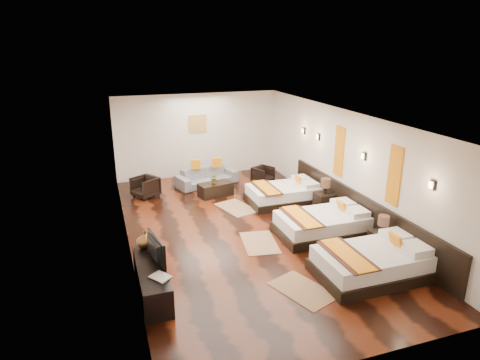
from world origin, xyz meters
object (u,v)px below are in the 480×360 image
object	(u,v)px
book	(155,280)
table_plant	(214,179)
tv	(152,250)
nightstand_b	(324,200)
armchair_right	(263,175)
bed_near	(373,262)
bed_far	(284,194)
armchair_left	(145,187)
coffee_table	(215,189)
tv_console	(152,280)
sofa	(207,176)
bed_mid	(323,224)
figurine	(145,239)
nightstand_a	(381,240)

from	to	relation	value
book	table_plant	distance (m)	5.66
tv	table_plant	size ratio (longest dim) A/B	3.14
nightstand_b	armchair_right	size ratio (longest dim) A/B	1.60
bed_near	armchair_right	distance (m)	6.06
tv	nightstand_b	bearing A→B (deg)	-76.42
bed_far	tv	size ratio (longest dim) A/B	2.30
book	armchair_right	xyz separation A→B (m)	(4.29, 5.80, -0.30)
bed_near	armchair_left	bearing A→B (deg)	121.96
book	coffee_table	distance (m)	5.69
bed_near	nightstand_b	world-z (taller)	nightstand_b
tv_console	sofa	bearing A→B (deg)	66.24
bed_far	sofa	distance (m)	2.80
nightstand_b	bed_near	bearing A→B (deg)	-103.10
book	bed_near	bearing A→B (deg)	-3.58
bed_mid	armchair_right	distance (m)	4.10
tv	figurine	size ratio (longest dim) A/B	2.46
sofa	armchair_right	bearing A→B (deg)	-27.12
nightstand_a	tv_console	bearing A→B (deg)	179.61
figurine	armchair_right	size ratio (longest dim) A/B	0.60
bed_mid	tv_console	size ratio (longest dim) A/B	1.19
tv_console	tv	bearing A→B (deg)	72.74
nightstand_a	sofa	size ratio (longest dim) A/B	0.45
bed_far	armchair_right	size ratio (longest dim) A/B	3.38
table_plant	book	bearing A→B (deg)	-115.67
armchair_right	coffee_table	distance (m)	1.93
nightstand_b	book	xyz separation A→B (m)	(-4.95, -2.95, 0.23)
bed_far	table_plant	distance (m)	2.11
bed_near	nightstand_a	size ratio (longest dim) A/B	2.49
book	coffee_table	world-z (taller)	book
tv	book	world-z (taller)	tv
armchair_right	sofa	bearing A→B (deg)	139.94
bed_near	sofa	world-z (taller)	bed_near
nightstand_a	book	xyz separation A→B (m)	(-4.95, -0.47, 0.26)
nightstand_a	armchair_right	xyz separation A→B (m)	(-0.65, 5.32, -0.04)
nightstand_a	figurine	distance (m)	5.03
nightstand_a	sofa	distance (m)	6.19
nightstand_a	tv	xyz separation A→B (m)	(-4.90, 0.19, 0.49)
nightstand_b	table_plant	distance (m)	3.30
tv	coffee_table	world-z (taller)	tv
sofa	bed_near	bearing A→B (deg)	-90.86
nightstand_b	book	size ratio (longest dim) A/B	2.71
bed_far	armchair_right	distance (m)	1.86
tv_console	table_plant	xyz separation A→B (m)	(2.45, 4.59, 0.26)
sofa	coffee_table	xyz separation A→B (m)	(-0.00, -1.05, -0.09)
nightstand_b	coffee_table	size ratio (longest dim) A/B	0.95
tv_console	armchair_right	bearing A→B (deg)	50.93
nightstand_a	armchair_right	bearing A→B (deg)	96.99
figurine	table_plant	world-z (taller)	figurine
tv_console	armchair_right	size ratio (longest dim) A/B	3.03
tv_console	nightstand_b	bearing A→B (deg)	26.28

